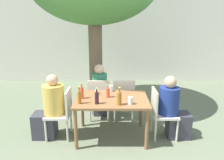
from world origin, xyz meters
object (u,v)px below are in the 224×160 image
Objects in this scene: patio_chair_2 at (100,97)px; amber_bottle_3 at (120,98)px; patio_chair_3 at (124,97)px; patio_chair_0 at (63,111)px; amber_bottle_0 at (80,97)px; person_seated_1 at (174,111)px; person_seated_2 at (100,93)px; drinking_glass_0 at (111,88)px; wine_bottle_2 at (97,98)px; soda_bottle_4 at (109,92)px; person_seated_0 at (50,110)px; drinking_glass_1 at (97,92)px; drinking_glass_2 at (131,101)px; patio_chair_1 at (161,111)px; soda_bottle_1 at (82,92)px; dining_table_front at (112,103)px.

patio_chair_2 is 1.14m from amber_bottle_3.
amber_bottle_3 is (-0.13, -1.01, 0.35)m from patio_chair_3.
patio_chair_0 is 0.56m from amber_bottle_0.
person_seated_1 is at bearing 140.73° from patio_chair_3.
person_seated_2 is 10.17× the size of drinking_glass_0.
wine_bottle_2 reaches higher than soda_bottle_4.
person_seated_0 is at bearing -160.68° from drinking_glass_0.
drinking_glass_0 is (0.51, 0.64, -0.06)m from amber_bottle_0.
drinking_glass_1 is at bearing 88.32° from patio_chair_2.
person_seated_0 is at bearing 90.00° from person_seated_1.
drinking_glass_2 is (0.84, -0.02, -0.06)m from amber_bottle_0.
person_seated_2 is (-1.13, 0.94, 0.01)m from patio_chair_1.
soda_bottle_4 is (0.18, 0.31, -0.01)m from wine_bottle_2.
drinking_glass_1 is (-0.53, -0.49, 0.28)m from patio_chair_3.
person_seated_1 is at bearing 152.95° from patio_chair_2.
patio_chair_2 is (-1.13, 0.70, 0.00)m from patio_chair_1.
amber_bottle_0 is at bearing 77.36° from person_seated_2.
person_seated_0 reaches higher than drinking_glass_2.
wine_bottle_2 is at bearing 91.07° from patio_chair_2.
drinking_glass_2 is at bearing -1.70° from amber_bottle_0.
patio_chair_0 is 3.02× the size of amber_bottle_3.
patio_chair_3 is at bearing 50.71° from amber_bottle_0.
drinking_glass_1 is at bearing 140.23° from drinking_glass_2.
person_seated_2 is at bearing 50.38° from patio_chair_1.
person_seated_1 is at bearing 90.00° from person_seated_0.
patio_chair_3 reaches higher than drinking_glass_1.
person_seated_1 is at bearing 11.03° from wine_bottle_2.
patio_chair_2 is at bearing 106.71° from soda_bottle_4.
amber_bottle_0 reaches higher than soda_bottle_4.
patio_chair_1 is at bearing 26.69° from drinking_glass_2.
drinking_glass_1 is at bearing 127.56° from amber_bottle_3.
person_seated_1 reaches higher than soda_bottle_1.
amber_bottle_0 is 0.84m from drinking_glass_2.
person_seated_0 reaches higher than patio_chair_0.
patio_chair_1 is 0.69m from drinking_glass_2.
patio_chair_1 is 3.32× the size of wine_bottle_2.
drinking_glass_1 is (-1.15, 0.21, 0.28)m from patio_chair_1.
wine_bottle_2 is at bearing -108.97° from drinking_glass_0.
amber_bottle_3 is (0.64, -0.30, 0.01)m from soda_bottle_1.
soda_bottle_1 is 3.06× the size of drinking_glass_1.
patio_chair_0 is 3.32× the size of wine_bottle_2.
dining_table_front is at bearing -37.38° from drinking_glass_1.
person_seated_1 is at bearing -18.72° from drinking_glass_0.
amber_bottle_0 is 0.99× the size of amber_bottle_3.
patio_chair_1 and patio_chair_3 have the same top height.
person_seated_0 is 1.19m from drinking_glass_0.
person_seated_1 is 1.42m from wine_bottle_2.
patio_chair_0 is at bearing 157.50° from wine_bottle_2.
person_seated_1 reaches higher than amber_bottle_0.
drinking_glass_1 is at bearing 61.36° from amber_bottle_0.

